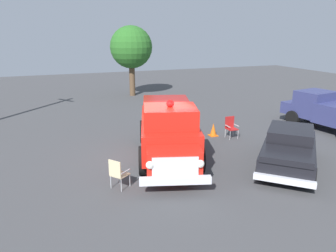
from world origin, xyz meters
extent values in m
plane|color=#424244|center=(0.00, 0.00, 0.00)|extent=(60.00, 60.00, 0.00)
cylinder|color=black|center=(-1.02, 1.69, 0.52)|extent=(0.61, 1.09, 1.04)
cylinder|color=black|center=(0.89, 1.10, 0.52)|extent=(0.61, 1.09, 1.04)
cylinder|color=black|center=(-2.06, -1.66, 0.52)|extent=(0.61, 1.09, 1.04)
cylinder|color=black|center=(-0.14, -2.24, 0.52)|extent=(0.61, 1.09, 1.04)
cube|color=red|center=(-0.58, -0.28, 1.05)|extent=(3.45, 5.30, 1.10)
cube|color=red|center=(0.26, 2.45, 0.92)|extent=(1.95, 1.38, 0.84)
cube|color=red|center=(-0.25, 0.82, 1.95)|extent=(2.32, 2.18, 0.76)
cube|color=#B21914|center=(-1.04, -1.76, 1.80)|extent=(2.37, 2.20, 0.60)
cube|color=silver|center=(0.39, 2.88, 0.92)|extent=(1.41, 0.54, 0.64)
cube|color=silver|center=(0.42, 2.97, 0.50)|extent=(2.20, 0.85, 0.24)
sphere|color=white|center=(-0.36, 3.11, 1.00)|extent=(0.33, 0.33, 0.26)
sphere|color=white|center=(1.13, 2.65, 1.00)|extent=(0.33, 0.33, 0.26)
sphere|color=red|center=(-0.25, 0.82, 2.45)|extent=(0.35, 0.35, 0.28)
cylinder|color=black|center=(-3.98, 4.05, 0.34)|extent=(0.66, 0.67, 0.68)
cylinder|color=black|center=(-2.80, 2.91, 0.34)|extent=(0.66, 0.67, 0.68)
cylinder|color=black|center=(-5.99, 1.96, 0.34)|extent=(0.66, 0.67, 0.68)
cylinder|color=black|center=(-4.81, 0.82, 0.34)|extent=(0.66, 0.67, 0.68)
cube|color=black|center=(-4.39, 2.43, 0.62)|extent=(4.21, 4.28, 0.64)
cube|color=black|center=(-3.39, 3.48, 0.98)|extent=(2.15, 2.15, 0.20)
cube|color=black|center=(-4.60, 2.22, 1.18)|extent=(2.44, 2.45, 0.56)
cube|color=silver|center=(-2.88, 4.01, 0.40)|extent=(1.48, 1.43, 0.20)
cylinder|color=black|center=(-8.64, -2.14, 0.40)|extent=(0.40, 0.83, 0.80)
cylinder|color=black|center=(-10.38, -2.41, 0.40)|extent=(0.40, 0.83, 0.80)
cube|color=navy|center=(-9.61, -1.68, 1.20)|extent=(2.01, 1.76, 1.40)
cube|color=navy|center=(-9.44, -2.77, 0.82)|extent=(1.82, 1.15, 0.64)
cylinder|color=#B7BABF|center=(-4.49, -1.11, 0.22)|extent=(0.03, 0.03, 0.44)
cylinder|color=#B7BABF|center=(-4.05, -1.11, 0.22)|extent=(0.03, 0.03, 0.44)
cylinder|color=#B7BABF|center=(-4.50, -1.55, 0.22)|extent=(0.03, 0.03, 0.44)
cylinder|color=#B7BABF|center=(-4.06, -1.55, 0.22)|extent=(0.03, 0.03, 0.44)
cube|color=#B21E1E|center=(-4.28, -1.33, 0.46)|extent=(0.48, 0.48, 0.04)
cube|color=#B21E1E|center=(-4.28, -1.57, 0.74)|extent=(0.48, 0.04, 0.56)
cube|color=#B7BABF|center=(-4.52, -1.33, 0.62)|extent=(0.04, 0.44, 0.03)
cube|color=#B7BABF|center=(-4.04, -1.33, 0.62)|extent=(0.04, 0.44, 0.03)
cylinder|color=#B7BABF|center=(1.86, 1.52, 0.22)|extent=(0.04, 0.04, 0.44)
cylinder|color=#B7BABF|center=(1.59, 1.87, 0.22)|extent=(0.04, 0.04, 0.44)
cylinder|color=#B7BABF|center=(2.21, 1.79, 0.22)|extent=(0.04, 0.04, 0.44)
cylinder|color=#B7BABF|center=(1.94, 2.14, 0.22)|extent=(0.04, 0.04, 0.44)
cube|color=beige|center=(1.90, 1.83, 0.46)|extent=(0.67, 0.67, 0.04)
cube|color=beige|center=(2.09, 1.98, 0.74)|extent=(0.32, 0.41, 0.56)
cube|color=#B7BABF|center=(2.05, 1.64, 0.62)|extent=(0.37, 0.29, 0.03)
cube|color=#B7BABF|center=(1.76, 2.02, 0.62)|extent=(0.37, 0.29, 0.03)
cylinder|color=brown|center=(-2.67, -13.71, 1.33)|extent=(0.45, 0.45, 2.66)
sphere|color=#296523|center=(-2.67, -13.71, 3.81)|extent=(3.28, 3.28, 3.28)
cube|color=orange|center=(-3.62, -1.97, 0.02)|extent=(0.40, 0.40, 0.04)
cone|color=orange|center=(-3.62, -1.97, 0.33)|extent=(0.32, 0.32, 0.60)
camera|label=1|loc=(3.90, 11.41, 4.92)|focal=34.53mm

